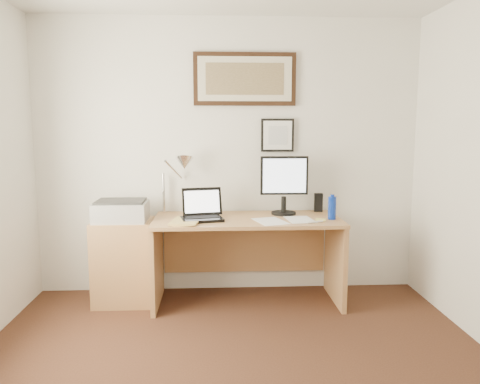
{
  "coord_description": "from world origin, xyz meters",
  "views": [
    {
      "loc": [
        -0.12,
        -2.3,
        1.54
      ],
      "look_at": [
        0.08,
        1.43,
        1.01
      ],
      "focal_mm": 35.0,
      "sensor_mm": 36.0,
      "label": 1
    }
  ],
  "objects": [
    {
      "name": "printer",
      "position": [
        -0.93,
        1.67,
        0.82
      ],
      "size": [
        0.44,
        0.34,
        0.18
      ],
      "color": "#A5A5A7",
      "rests_on": "side_cabinet"
    },
    {
      "name": "speaker",
      "position": [
        0.83,
        1.91,
        0.83
      ],
      "size": [
        0.08,
        0.07,
        0.17
      ],
      "primitive_type": "cube",
      "rotation": [
        0.0,
        0.0,
        -0.12
      ],
      "color": "black",
      "rests_on": "desk"
    },
    {
      "name": "side_cabinet",
      "position": [
        -0.92,
        1.68,
        0.36
      ],
      "size": [
        0.5,
        0.4,
        0.73
      ],
      "primitive_type": "cube",
      "color": "#A47344",
      "rests_on": "floor"
    },
    {
      "name": "desk",
      "position": [
        0.15,
        1.72,
        0.51
      ],
      "size": [
        1.6,
        0.7,
        0.75
      ],
      "color": "#A47344",
      "rests_on": "floor"
    },
    {
      "name": "book",
      "position": [
        -0.47,
        1.48,
        0.76
      ],
      "size": [
        0.26,
        0.33,
        0.02
      ],
      "primitive_type": "imported",
      "rotation": [
        0.0,
        0.0,
        -0.14
      ],
      "color": "tan",
      "rests_on": "desk"
    },
    {
      "name": "lcd_monitor",
      "position": [
        0.49,
        1.78,
        1.04
      ],
      "size": [
        0.42,
        0.22,
        0.52
      ],
      "color": "black",
      "rests_on": "desk"
    },
    {
      "name": "sticky_pad",
      "position": [
        0.76,
        1.49,
        0.76
      ],
      "size": [
        0.1,
        0.1,
        0.01
      ],
      "primitive_type": "cube",
      "rotation": [
        0.0,
        0.0,
        -0.25
      ],
      "color": "#E6D96D",
      "rests_on": "desk"
    },
    {
      "name": "paper_sheet_b",
      "position": [
        0.59,
        1.53,
        0.75
      ],
      "size": [
        0.24,
        0.33,
        0.0
      ],
      "primitive_type": "cube",
      "rotation": [
        0.0,
        0.0,
        0.1
      ],
      "color": "white",
      "rests_on": "desk"
    },
    {
      "name": "paper_sheet_a",
      "position": [
        0.33,
        1.48,
        0.75
      ],
      "size": [
        0.31,
        0.37,
        0.0
      ],
      "primitive_type": "cube",
      "rotation": [
        0.0,
        0.0,
        0.29
      ],
      "color": "white",
      "rests_on": "desk"
    },
    {
      "name": "wall_back",
      "position": [
        0.0,
        2.0,
        1.25
      ],
      "size": [
        3.5,
        0.02,
        2.5
      ],
      "primitive_type": "cube",
      "color": "white",
      "rests_on": "ground"
    },
    {
      "name": "picture_large",
      "position": [
        0.15,
        1.97,
        1.95
      ],
      "size": [
        0.92,
        0.04,
        0.47
      ],
      "color": "black",
      "rests_on": "wall_back"
    },
    {
      "name": "marker_pen",
      "position": [
        0.69,
        1.4,
        0.76
      ],
      "size": [
        0.14,
        0.06,
        0.02
      ],
      "primitive_type": "cylinder",
      "rotation": [
        0.0,
        1.57,
        0.35
      ],
      "color": "white",
      "rests_on": "desk"
    },
    {
      "name": "bottle_cap",
      "position": [
        0.86,
        1.54,
        0.95
      ],
      "size": [
        0.03,
        0.03,
        0.02
      ],
      "primitive_type": "cylinder",
      "color": "#0B2999",
      "rests_on": "water_bottle"
    },
    {
      "name": "desk_lamp",
      "position": [
        -0.41,
        1.81,
        1.19
      ],
      "size": [
        0.29,
        0.27,
        0.53
      ],
      "color": "white",
      "rests_on": "desk"
    },
    {
      "name": "laptop",
      "position": [
        -0.24,
        1.59,
        0.81
      ],
      "size": [
        0.38,
        0.36,
        0.26
      ],
      "color": "black",
      "rests_on": "desk"
    },
    {
      "name": "water_bottle",
      "position": [
        0.86,
        1.54,
        0.85
      ],
      "size": [
        0.07,
        0.07,
        0.19
      ],
      "primitive_type": "cylinder",
      "color": "#0B2999",
      "rests_on": "desk"
    },
    {
      "name": "picture_small",
      "position": [
        0.45,
        1.97,
        1.45
      ],
      "size": [
        0.3,
        0.03,
        0.3
      ],
      "color": "black",
      "rests_on": "wall_back"
    }
  ]
}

